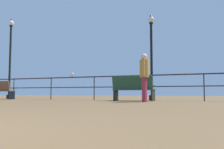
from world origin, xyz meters
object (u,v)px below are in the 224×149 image
at_px(bench_far_left, 1,89).
at_px(lamppost_center, 151,54).
at_px(person_by_bench, 144,74).
at_px(lamppost_left, 10,55).
at_px(bench_near_left, 133,87).
at_px(seagull_on_rail, 72,75).

distance_m(bench_far_left, lamppost_center, 7.74).
xyz_separation_m(lamppost_center, person_by_bench, (0.21, -2.13, -1.03)).
bearing_deg(lamppost_left, lamppost_center, 0.00).
xyz_separation_m(bench_near_left, lamppost_left, (-7.51, 1.10, 1.90)).
distance_m(bench_near_left, seagull_on_rail, 3.47).
bearing_deg(lamppost_left, bench_far_left, -65.01).
relative_size(lamppost_left, seagull_on_rail, 13.50).
height_order(bench_near_left, seagull_on_rail, seagull_on_rail).
height_order(lamppost_left, person_by_bench, lamppost_left).
distance_m(bench_far_left, bench_near_left, 7.00).
bearing_deg(lamppost_center, lamppost_left, 180.00).
height_order(bench_far_left, lamppost_center, lamppost_center).
distance_m(lamppost_left, seagull_on_rail, 4.38).
bearing_deg(seagull_on_rail, bench_far_left, -167.90).
bearing_deg(person_by_bench, seagull_on_rail, 155.61).
bearing_deg(seagull_on_rail, person_by_bench, -24.39).
relative_size(bench_near_left, seagull_on_rail, 5.04).
height_order(bench_near_left, lamppost_center, lamppost_center).
distance_m(lamppost_left, lamppost_center, 8.03).
distance_m(bench_near_left, lamppost_left, 7.82).
bearing_deg(lamppost_center, seagull_on_rail, -175.61).
height_order(lamppost_center, seagull_on_rail, lamppost_center).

